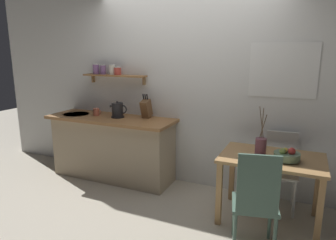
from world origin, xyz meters
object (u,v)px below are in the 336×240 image
(dining_chair_near, at_px, (256,200))
(knife_block, at_px, (146,108))
(dining_table, at_px, (271,167))
(twig_vase, at_px, (261,146))
(electric_kettle, at_px, (118,110))
(fruit_bowl, at_px, (287,155))
(coffee_mug_by_sink, at_px, (96,112))
(dining_chair_far, at_px, (280,166))

(dining_chair_near, distance_m, knife_block, 2.02)
(dining_table, bearing_deg, twig_vase, -173.57)
(twig_vase, bearing_deg, dining_chair_near, -84.26)
(electric_kettle, xyz_separation_m, knife_block, (0.38, 0.13, 0.03))
(dining_chair_near, distance_m, fruit_bowl, 0.65)
(dining_chair_near, relative_size, electric_kettle, 3.67)
(dining_table, distance_m, knife_block, 1.81)
(knife_block, distance_m, coffee_mug_by_sink, 0.75)
(fruit_bowl, distance_m, knife_block, 1.93)
(dining_chair_far, height_order, coffee_mug_by_sink, coffee_mug_by_sink)
(dining_table, bearing_deg, electric_kettle, 171.98)
(fruit_bowl, height_order, electric_kettle, electric_kettle)
(dining_chair_near, bearing_deg, dining_table, 84.84)
(fruit_bowl, xyz_separation_m, knife_block, (-1.85, 0.49, 0.25))
(dining_chair_near, bearing_deg, dining_chair_far, 82.98)
(dining_table, bearing_deg, dining_chair_near, -95.16)
(coffee_mug_by_sink, bearing_deg, dining_table, -6.60)
(dining_chair_far, height_order, electric_kettle, electric_kettle)
(twig_vase, bearing_deg, fruit_bowl, -11.89)
(dining_table, height_order, knife_block, knife_block)
(dining_chair_near, relative_size, dining_chair_far, 1.10)
(electric_kettle, height_order, knife_block, knife_block)
(fruit_bowl, distance_m, twig_vase, 0.27)
(fruit_bowl, height_order, twig_vase, twig_vase)
(dining_table, xyz_separation_m, electric_kettle, (-2.08, 0.29, 0.39))
(electric_kettle, bearing_deg, twig_vase, -8.89)
(twig_vase, relative_size, electric_kettle, 1.95)
(twig_vase, bearing_deg, coffee_mug_by_sink, 172.72)
(knife_block, bearing_deg, twig_vase, -15.41)
(dining_chair_far, xyz_separation_m, electric_kettle, (-2.15, -0.08, 0.50))
(twig_vase, relative_size, coffee_mug_by_sink, 3.98)
(dining_chair_near, distance_m, coffee_mug_by_sink, 2.58)
(dining_chair_far, height_order, fruit_bowl, dining_chair_far)
(dining_chair_near, bearing_deg, knife_block, 147.19)
(dining_chair_far, distance_m, fruit_bowl, 0.53)
(knife_block, bearing_deg, dining_table, -13.94)
(twig_vase, bearing_deg, electric_kettle, 171.11)
(dining_chair_near, height_order, twig_vase, twig_vase)
(dining_chair_far, bearing_deg, dining_chair_near, -97.02)
(fruit_bowl, relative_size, coffee_mug_by_sink, 1.95)
(fruit_bowl, distance_m, electric_kettle, 2.26)
(dining_chair_far, bearing_deg, fruit_bowl, -80.43)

